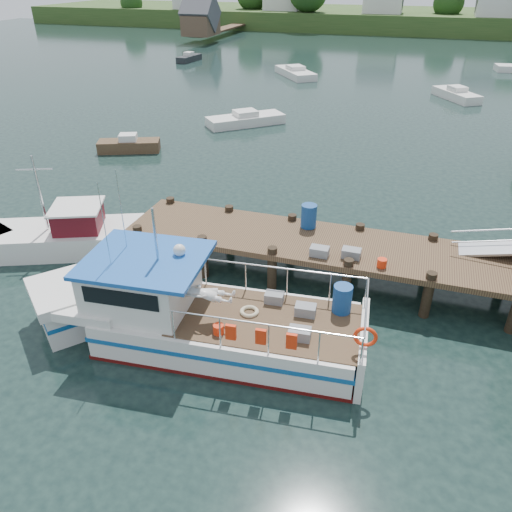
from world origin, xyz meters
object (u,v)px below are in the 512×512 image
(dock, at_px, (506,244))
(moored_a, at_px, (246,119))
(moored_rowboat, at_px, (129,145))
(work_boat, at_px, (60,236))
(lobster_boat, at_px, (187,315))
(moored_b, at_px, (456,94))
(moored_d, at_px, (295,72))
(moored_e, at_px, (189,58))

(dock, relative_size, moored_a, 3.21)
(moored_rowboat, bearing_deg, work_boat, -64.35)
(dock, distance_m, lobster_boat, 9.85)
(moored_b, height_order, moored_d, moored_b)
(moored_b, bearing_deg, lobster_boat, -81.62)
(dock, bearing_deg, moored_a, 129.47)
(dock, distance_m, moored_d, 38.96)
(lobster_boat, relative_size, work_boat, 1.49)
(dock, height_order, lobster_boat, lobster_boat)
(lobster_boat, bearing_deg, moored_a, 99.97)
(moored_a, height_order, moored_d, moored_d)
(dock, bearing_deg, lobster_boat, -151.51)
(moored_e, bearing_deg, dock, -57.87)
(moored_b, relative_size, moored_e, 1.26)
(moored_b, bearing_deg, moored_e, -178.38)
(moored_rowboat, relative_size, moored_b, 0.77)
(lobster_boat, bearing_deg, moored_b, 72.00)
(dock, bearing_deg, moored_b, 90.96)
(moored_b, bearing_deg, moored_rowboat, -111.42)
(moored_rowboat, bearing_deg, moored_e, 115.92)
(lobster_boat, distance_m, moored_rowboat, 18.17)
(dock, height_order, work_boat, dock)
(dock, xyz_separation_m, work_boat, (-15.51, -1.23, -1.64))
(work_boat, bearing_deg, moored_d, 66.83)
(moored_a, bearing_deg, moored_d, 70.94)
(work_boat, relative_size, moored_b, 1.45)
(moored_b, distance_m, moored_d, 15.98)
(work_boat, bearing_deg, moored_rowboat, 84.93)
(moored_b, distance_m, moored_e, 30.70)
(work_boat, relative_size, moored_rowboat, 1.87)
(moored_rowboat, xyz_separation_m, moored_e, (-10.19, 30.57, -0.00))
(moored_d, bearing_deg, moored_e, 153.62)
(lobster_boat, xyz_separation_m, moored_rowboat, (-10.64, 14.72, -0.52))
(lobster_boat, bearing_deg, moored_rowboat, 120.86)
(moored_rowboat, distance_m, moored_a, 8.91)
(work_boat, height_order, moored_a, work_boat)
(moored_a, relative_size, moored_d, 0.84)
(dock, xyz_separation_m, moored_b, (-0.51, 30.26, -1.85))
(moored_a, xyz_separation_m, moored_b, (14.02, 12.61, 0.02))
(dock, relative_size, work_boat, 2.36)
(dock, height_order, moored_d, dock)
(dock, height_order, moored_a, dock)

